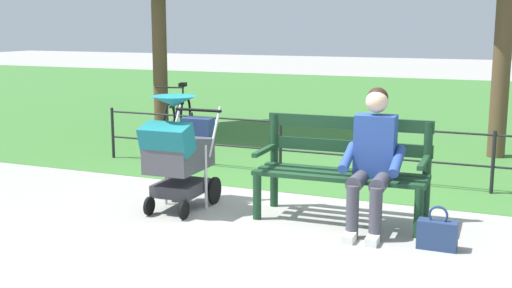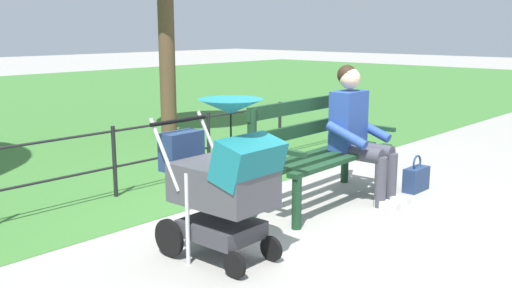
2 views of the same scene
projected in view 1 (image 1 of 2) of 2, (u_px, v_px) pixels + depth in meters
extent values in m
plane|color=#9E9B93|center=(279.00, 214.00, 6.35)|extent=(60.00, 60.00, 0.00)
cube|color=#3D7533|center=(422.00, 108.00, 14.31)|extent=(40.00, 16.00, 0.01)
cube|color=#193D23|center=(345.00, 171.00, 6.20)|extent=(1.60, 0.15, 0.04)
cube|color=#193D23|center=(340.00, 175.00, 6.04)|extent=(1.60, 0.15, 0.04)
cube|color=#193D23|center=(335.00, 179.00, 5.87)|extent=(1.60, 0.15, 0.04)
cube|color=#193D23|center=(348.00, 146.00, 6.25)|extent=(1.60, 0.09, 0.12)
cube|color=#193D23|center=(348.00, 123.00, 6.21)|extent=(1.60, 0.09, 0.12)
cylinder|color=#193D23|center=(419.00, 212.00, 5.63)|extent=(0.08, 0.08, 0.45)
cylinder|color=#193D23|center=(427.00, 173.00, 6.02)|extent=(0.08, 0.08, 0.95)
cube|color=#193D23|center=(424.00, 162.00, 5.74)|extent=(0.07, 0.56, 0.04)
cylinder|color=#193D23|center=(257.00, 196.00, 6.16)|extent=(0.08, 0.08, 0.45)
cylinder|color=#193D23|center=(274.00, 160.00, 6.56)|extent=(0.08, 0.08, 0.95)
cube|color=#193D23|center=(265.00, 150.00, 6.27)|extent=(0.07, 0.56, 0.04)
cylinder|color=#42424C|center=(381.00, 182.00, 5.67)|extent=(0.15, 0.40, 0.14)
cylinder|color=#42424C|center=(358.00, 180.00, 5.74)|extent=(0.15, 0.40, 0.14)
cylinder|color=#42424C|center=(375.00, 214.00, 5.53)|extent=(0.11, 0.11, 0.47)
cylinder|color=#42424C|center=(352.00, 212.00, 5.60)|extent=(0.11, 0.11, 0.47)
cube|color=silver|center=(373.00, 240.00, 5.50)|extent=(0.11, 0.22, 0.07)
cube|color=silver|center=(350.00, 237.00, 5.57)|extent=(0.11, 0.22, 0.07)
cube|color=#284793|center=(375.00, 146.00, 5.86)|extent=(0.37, 0.23, 0.56)
cylinder|color=#284793|center=(397.00, 161.00, 5.69)|extent=(0.10, 0.43, 0.23)
cylinder|color=#284793|center=(348.00, 157.00, 5.85)|extent=(0.10, 0.43, 0.23)
sphere|color=beige|center=(377.00, 102.00, 5.79)|extent=(0.20, 0.20, 0.20)
sphere|color=black|center=(378.00, 98.00, 5.81)|extent=(0.19, 0.19, 0.19)
cylinder|color=black|center=(214.00, 190.00, 6.70)|extent=(0.04, 0.28, 0.28)
cylinder|color=black|center=(175.00, 186.00, 6.87)|extent=(0.04, 0.28, 0.28)
cylinder|color=black|center=(184.00, 210.00, 6.18)|extent=(0.04, 0.18, 0.18)
cylinder|color=black|center=(149.00, 206.00, 6.31)|extent=(0.04, 0.18, 0.18)
cube|color=#38383D|center=(181.00, 188.00, 6.50)|extent=(0.43, 0.53, 0.12)
cylinder|color=silver|center=(206.00, 177.00, 6.49)|extent=(0.03, 0.03, 0.65)
cylinder|color=silver|center=(165.00, 173.00, 6.65)|extent=(0.03, 0.03, 0.65)
cube|color=#47474C|center=(179.00, 156.00, 6.42)|extent=(0.48, 0.69, 0.28)
cube|color=#19727A|center=(167.00, 140.00, 6.16)|extent=(0.49, 0.32, 0.33)
cylinder|color=black|center=(198.00, 110.00, 6.75)|extent=(0.52, 0.05, 0.03)
cylinder|color=silver|center=(215.00, 132.00, 6.61)|extent=(0.03, 0.30, 0.49)
cylinder|color=silver|center=(175.00, 129.00, 6.78)|extent=(0.03, 0.30, 0.49)
cone|color=#19727A|center=(174.00, 101.00, 6.25)|extent=(0.45, 0.45, 0.10)
cylinder|color=black|center=(174.00, 120.00, 6.28)|extent=(0.01, 0.01, 0.30)
cube|color=navy|center=(198.00, 131.00, 6.77)|extent=(0.32, 0.17, 0.28)
cube|color=navy|center=(437.00, 235.00, 5.36)|extent=(0.32, 0.14, 0.24)
torus|color=navy|center=(438.00, 215.00, 5.33)|extent=(0.16, 0.02, 0.16)
cylinder|color=black|center=(493.00, 162.00, 7.06)|extent=(0.04, 0.04, 0.70)
cylinder|color=black|center=(380.00, 154.00, 7.53)|extent=(0.04, 0.04, 0.70)
cylinder|color=black|center=(280.00, 146.00, 8.01)|extent=(0.04, 0.04, 0.70)
cylinder|color=black|center=(192.00, 139.00, 8.48)|extent=(0.04, 0.04, 0.70)
cylinder|color=black|center=(113.00, 133.00, 8.96)|extent=(0.04, 0.04, 0.70)
cylinder|color=black|center=(329.00, 125.00, 7.71)|extent=(6.18, 0.02, 0.02)
cylinder|color=black|center=(329.00, 154.00, 7.78)|extent=(6.18, 0.02, 0.02)
cylinder|color=brown|center=(160.00, 53.00, 10.78)|extent=(0.24, 0.24, 2.72)
cylinder|color=brown|center=(502.00, 62.00, 8.85)|extent=(0.24, 0.24, 2.63)
torus|color=black|center=(170.00, 124.00, 9.91)|extent=(0.21, 0.65, 0.66)
torus|color=black|center=(186.00, 115.00, 10.88)|extent=(0.21, 0.65, 0.66)
cylinder|color=#232328|center=(178.00, 104.00, 10.35)|extent=(0.27, 0.88, 0.04)
cylinder|color=#232328|center=(176.00, 114.00, 10.28)|extent=(0.20, 0.62, 0.38)
cylinder|color=#232328|center=(183.00, 95.00, 10.67)|extent=(0.03, 0.03, 0.30)
cube|color=black|center=(183.00, 85.00, 10.64)|extent=(0.15, 0.22, 0.06)
cylinder|color=black|center=(170.00, 87.00, 9.86)|extent=(0.43, 0.14, 0.02)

